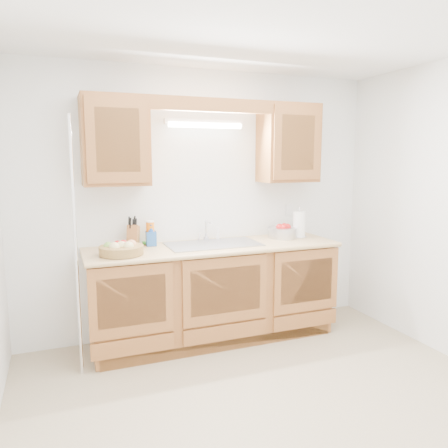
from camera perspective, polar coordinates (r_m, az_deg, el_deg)
name	(u,v)px	position (r m, az deg, el deg)	size (l,w,h in m)	color
room	(276,226)	(2.84, 6.82, -0.21)	(3.52, 3.50, 2.50)	tan
base_cabinets	(214,293)	(4.10, -1.37, -9.03)	(2.20, 0.60, 0.86)	#925A2A
countertop	(214,247)	(3.98, -1.32, -3.04)	(2.30, 0.63, 0.04)	tan
upper_cabinet_left	(115,141)	(3.85, -14.06, 10.48)	(0.55, 0.33, 0.75)	#925A2A
upper_cabinet_right	(288,143)	(4.38, 8.38, 10.38)	(0.55, 0.33, 0.75)	#925A2A
valance	(213,105)	(3.93, -1.41, 15.30)	(2.20, 0.05, 0.12)	#925A2A
fluorescent_fixture	(205,124)	(4.13, -2.50, 12.97)	(0.76, 0.08, 0.08)	white
sink	(213,252)	(4.01, -1.41, -3.71)	(0.84, 0.46, 0.36)	#9E9EA3
wire_shelf_pole	(76,249)	(3.48, -18.78, -3.16)	(0.03, 0.03, 2.00)	silver
outlet_plate	(289,210)	(4.61, 8.54, 1.87)	(0.08, 0.01, 0.12)	white
fruit_basket	(121,249)	(3.66, -13.28, -3.17)	(0.44, 0.44, 0.11)	olive
knife_block	(133,235)	(3.97, -11.78, -1.47)	(0.15, 0.18, 0.28)	#925A2A
orange_canister	(150,233)	(4.00, -9.60, -1.17)	(0.09, 0.09, 0.22)	orange
soap_bottle	(151,235)	(3.97, -9.52, -1.44)	(0.09, 0.09, 0.20)	#2156A9
sponge	(149,243)	(4.07, -9.73, -2.46)	(0.12, 0.08, 0.02)	#CC333F
paper_towel	(299,225)	(4.39, 9.79, -0.09)	(0.16, 0.16, 0.31)	silver
apple_bowl	(283,232)	(4.34, 7.66, -1.01)	(0.31, 0.31, 0.14)	silver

